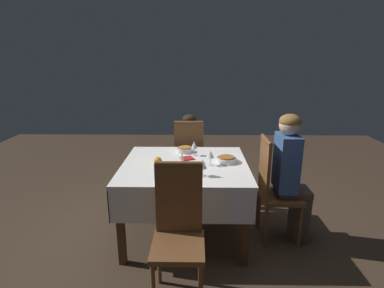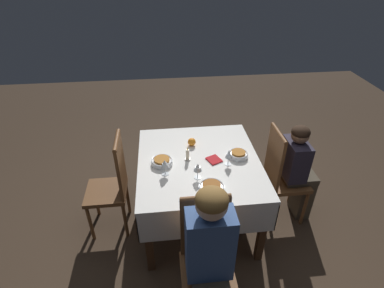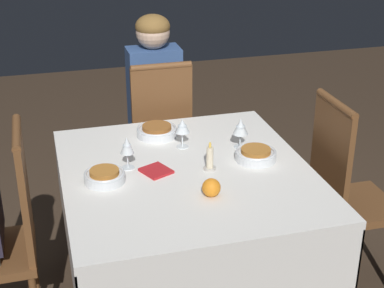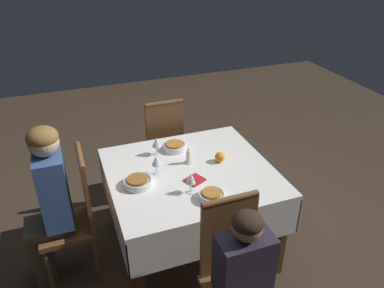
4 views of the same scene
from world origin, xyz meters
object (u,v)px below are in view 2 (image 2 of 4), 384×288
chair_north (113,183)px  wine_glass_west (198,168)px  person_adult_denim (210,260)px  bowl_south (238,154)px  bowl_west (212,187)px  napkin_red_folded (214,160)px  person_child_dark (298,169)px  wine_glass_south (229,154)px  orange_fruit (192,142)px  wine_glass_north (165,164)px  candle_centerpiece (188,155)px  chair_west (206,255)px  bowl_north (162,161)px  dining_table (199,169)px  chair_south (281,173)px

chair_north → wine_glass_west: 0.85m
person_adult_denim → bowl_south: person_adult_denim is taller
bowl_west → napkin_red_folded: 0.39m
person_adult_denim → bowl_west: (0.59, -0.10, 0.08)m
person_child_dark → wine_glass_west: 1.06m
bowl_west → bowl_south: 0.52m
wine_glass_west → wine_glass_south: 0.33m
chair_north → wine_glass_west: size_ratio=7.03×
chair_north → orange_fruit: bearing=107.1°
wine_glass_north → candle_centerpiece: bearing=-48.3°
napkin_red_folded → chair_west: bearing=167.0°
person_adult_denim → wine_glass_north: person_adult_denim is taller
bowl_west → bowl_north: same height
chair_north → person_child_dark: bearing=88.7°
chair_west → wine_glass_south: 0.87m
wine_glass_south → bowl_north: wine_glass_south is taller
napkin_red_folded → dining_table: bearing=83.5°
wine_glass_west → bowl_north: size_ratio=0.77×
candle_centerpiece → chair_west: bearing=-177.0°
wine_glass_south → candle_centerpiece: bearing=72.9°
chair_south → wine_glass_north: bearing=97.3°
chair_north → chair_south: bearing=88.6°
wine_glass_west → orange_fruit: (0.49, -0.01, -0.07)m
person_adult_denim → bowl_west: bearing=80.1°
candle_centerpiece → bowl_north: bearing=99.1°
chair_south → person_child_dark: size_ratio=0.96×
person_child_dark → chair_west: bearing=129.0°
chair_north → wine_glass_west: (-0.26, -0.75, 0.31)m
chair_south → chair_west: bearing=134.0°
chair_north → wine_glass_north: chair_north is taller
chair_south → person_adult_denim: 1.29m
wine_glass_west → napkin_red_folded: size_ratio=0.92×
person_child_dark → bowl_west: person_child_dark is taller
orange_fruit → bowl_south: bearing=-120.5°
wine_glass_north → chair_west: bearing=-159.6°
dining_table → napkin_red_folded: 0.17m
chair_west → napkin_red_folded: (0.82, -0.19, 0.21)m
chair_west → bowl_west: (0.44, -0.10, 0.23)m
dining_table → person_child_dark: 0.96m
person_child_dark → wine_glass_south: person_child_dark is taller
wine_glass_west → wine_glass_north: bearing=74.0°
chair_west → chair_south: same height
bowl_north → chair_north: bearing=85.9°
wine_glass_south → bowl_north: bearing=83.1°
napkin_red_folded → wine_glass_west: bearing=141.6°
chair_west → chair_north: 1.13m
candle_centerpiece → wine_glass_south: bearing=-107.1°
wine_glass_south → bowl_north: size_ratio=0.80×
wine_glass_south → bowl_north: (0.07, 0.58, -0.08)m
person_child_dark → dining_table: bearing=88.7°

